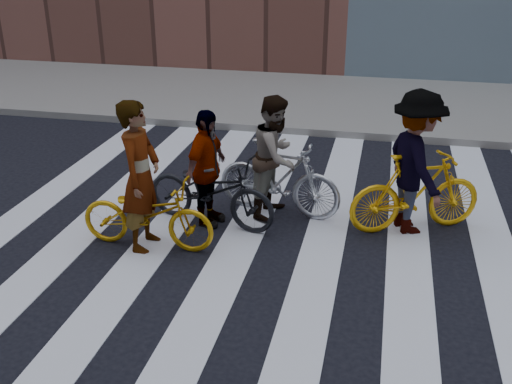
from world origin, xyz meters
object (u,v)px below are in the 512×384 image
(bike_silver_mid, at_px, (279,178))
(rider_left, at_px, (141,176))
(bike_dark_rear, at_px, (211,191))
(rider_rear, at_px, (206,169))
(rider_mid, at_px, (276,156))
(rider_right, at_px, (415,163))
(bike_yellow_right, at_px, (416,192))
(bike_yellow_left, at_px, (147,214))

(bike_silver_mid, height_order, rider_left, rider_left)
(bike_dark_rear, bearing_deg, rider_rear, 102.07)
(rider_mid, relative_size, rider_right, 0.90)
(bike_dark_rear, height_order, rider_rear, rider_rear)
(bike_silver_mid, height_order, rider_rear, rider_rear)
(bike_dark_rear, xyz_separation_m, rider_rear, (-0.05, 0.00, 0.32))
(rider_left, distance_m, rider_right, 3.61)
(rider_right, height_order, rider_rear, rider_right)
(bike_silver_mid, height_order, bike_dark_rear, bike_silver_mid)
(bike_yellow_right, height_order, bike_dark_rear, bike_yellow_right)
(bike_yellow_left, height_order, bike_yellow_right, bike_yellow_right)
(bike_yellow_right, distance_m, rider_rear, 2.87)
(bike_silver_mid, bearing_deg, rider_mid, 101.04)
(bike_dark_rear, bearing_deg, rider_left, 153.06)
(bike_silver_mid, bearing_deg, bike_yellow_right, -82.33)
(bike_yellow_right, relative_size, rider_rear, 1.13)
(bike_yellow_left, xyz_separation_m, bike_dark_rear, (0.61, 0.82, 0.04))
(bike_silver_mid, height_order, bike_yellow_right, bike_yellow_right)
(rider_rear, bearing_deg, bike_yellow_left, 157.56)
(bike_yellow_right, bearing_deg, rider_mid, 63.09)
(rider_left, bearing_deg, bike_silver_mid, -48.00)
(rider_rear, bearing_deg, bike_yellow_right, -69.33)
(bike_dark_rear, height_order, rider_mid, rider_mid)
(bike_silver_mid, relative_size, rider_mid, 1.05)
(rider_left, relative_size, rider_right, 1.00)
(bike_yellow_right, distance_m, rider_mid, 1.99)
(rider_mid, bearing_deg, bike_yellow_left, 144.67)
(rider_rear, bearing_deg, rider_left, 155.24)
(rider_right, xyz_separation_m, rider_rear, (-2.78, -0.43, -0.16))
(bike_dark_rear, relative_size, rider_rear, 1.17)
(bike_silver_mid, bearing_deg, bike_dark_rear, 133.12)
(bike_yellow_left, height_order, rider_mid, rider_mid)
(bike_dark_rear, height_order, rider_right, rider_right)
(bike_yellow_left, height_order, rider_rear, rider_rear)
(bike_yellow_right, height_order, rider_left, rider_left)
(rider_left, xyz_separation_m, rider_rear, (0.61, 0.82, -0.16))
(bike_yellow_left, height_order, rider_right, rider_right)
(rider_left, bearing_deg, bike_yellow_right, -69.80)
(rider_left, distance_m, rider_mid, 2.01)
(bike_yellow_right, bearing_deg, bike_silver_mid, 63.00)
(bike_yellow_left, xyz_separation_m, bike_yellow_right, (3.39, 1.24, 0.10))
(bike_silver_mid, distance_m, rider_left, 2.08)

